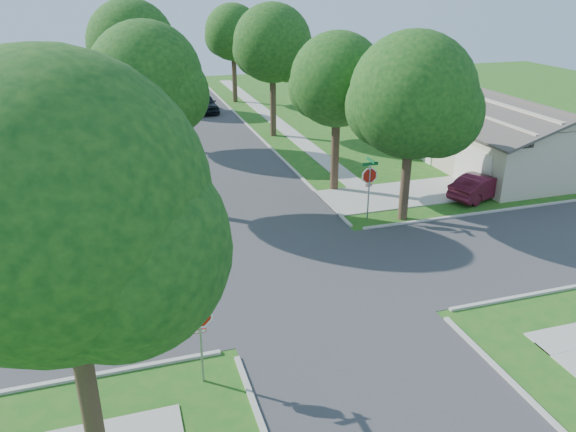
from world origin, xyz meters
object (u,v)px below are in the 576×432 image
(tree_e_near, at_px, (338,84))
(car_driveway, at_px, (481,186))
(tree_sw_corner, at_px, (62,220))
(tree_e_mid, at_px, (273,47))
(tree_e_far, at_px, (233,35))
(car_curb_east, at_px, (204,103))
(tree_w_near, at_px, (148,84))
(house_ne_far, at_px, (369,88))
(stop_sign_ne, at_px, (369,178))
(tree_w_far, at_px, (126,44))
(stop_sign_sw, at_px, (199,320))
(tree_w_mid, at_px, (133,48))
(car_curb_west, at_px, (160,80))
(house_ne_near, at_px, (492,137))
(tree_ne_corner, at_px, (413,101))

(tree_e_near, bearing_deg, car_driveway, -27.45)
(tree_sw_corner, bearing_deg, car_driveway, 33.42)
(tree_e_mid, bearing_deg, tree_e_far, 90.02)
(car_curb_east, bearing_deg, tree_w_near, -109.78)
(tree_e_far, relative_size, house_ne_far, 0.64)
(stop_sign_ne, height_order, tree_w_far, tree_w_far)
(house_ne_far, distance_m, car_driveway, 23.94)
(stop_sign_sw, relative_size, car_curb_east, 0.66)
(tree_e_far, bearing_deg, stop_sign_ne, -90.10)
(tree_e_mid, distance_m, tree_w_mid, 9.40)
(tree_e_far, xyz_separation_m, house_ne_far, (11.24, -5.01, -4.46))
(stop_sign_sw, bearing_deg, tree_e_far, 76.27)
(house_ne_far, relative_size, car_curb_west, 2.65)
(tree_e_near, xyz_separation_m, house_ne_near, (11.24, 1.99, -4.13))
(tree_w_mid, distance_m, house_ne_near, 23.46)
(tree_e_mid, xyz_separation_m, house_ne_near, (11.23, -10.01, -4.74))
(tree_w_far, height_order, car_curb_east, tree_w_far)
(tree_e_far, xyz_separation_m, tree_w_mid, (-9.39, -13.00, 0.51))
(tree_e_near, distance_m, car_curb_west, 35.94)
(tree_e_near, distance_m, tree_w_far, 26.71)
(tree_e_far, bearing_deg, house_ne_far, -24.03)
(stop_sign_sw, xyz_separation_m, tree_ne_corner, (11.06, 8.91, 3.56))
(tree_w_near, height_order, car_curb_east, tree_w_near)
(house_ne_far, bearing_deg, tree_w_near, -135.91)
(stop_sign_ne, xyz_separation_m, house_ne_near, (11.29, 6.30, -0.51))
(tree_w_far, xyz_separation_m, car_curb_east, (5.85, -3.61, -4.74))
(tree_e_far, bearing_deg, house_ne_near, -63.97)
(tree_e_far, distance_m, tree_w_near, 26.71)
(tree_e_near, relative_size, tree_sw_corner, 0.87)
(car_driveway, bearing_deg, house_ne_near, -59.58)
(tree_ne_corner, relative_size, car_driveway, 2.21)
(house_ne_near, xyz_separation_m, house_ne_far, (0.00, 18.00, 0.00))
(stop_sign_sw, bearing_deg, car_curb_west, 85.90)
(house_ne_near, bearing_deg, tree_w_mid, 154.12)
(car_curb_west, bearing_deg, house_ne_far, 137.15)
(stop_sign_ne, xyz_separation_m, tree_e_mid, (0.06, 16.31, 4.22))
(stop_sign_sw, height_order, tree_w_far, tree_w_far)
(stop_sign_sw, height_order, tree_w_near, tree_w_near)
(tree_e_far, bearing_deg, car_curb_west, 120.51)
(stop_sign_ne, xyz_separation_m, house_ne_far, (11.29, 24.30, -0.51))
(tree_e_near, distance_m, tree_w_mid, 15.26)
(tree_w_mid, height_order, tree_ne_corner, tree_w_mid)
(stop_sign_ne, relative_size, house_ne_near, 0.22)
(tree_e_far, distance_m, car_driveway, 29.77)
(stop_sign_sw, height_order, tree_e_near, tree_e_near)
(house_ne_near, height_order, car_curb_east, house_ne_near)
(stop_sign_ne, relative_size, tree_sw_corner, 0.31)
(stop_sign_sw, relative_size, tree_e_near, 0.36)
(tree_e_near, xyz_separation_m, tree_w_mid, (-9.39, 12.00, 0.85))
(stop_sign_ne, height_order, car_curb_west, stop_sign_ne)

